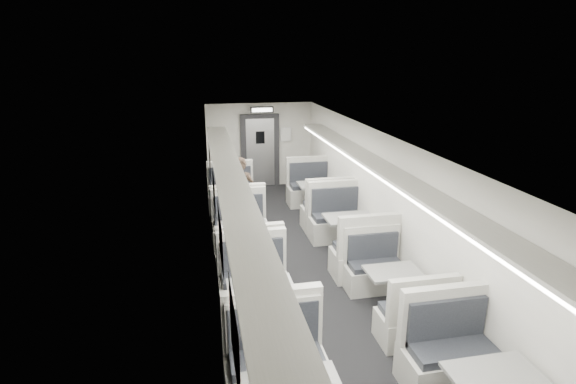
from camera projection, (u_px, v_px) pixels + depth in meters
name	position (u px, v px, depth m)	size (l,w,h in m)	color
room	(310.00, 217.00, 7.26)	(3.24, 12.24, 2.64)	black
booth_left_a	(234.00, 206.00, 10.21)	(1.13, 2.29, 1.22)	#BBB8B0
booth_left_b	(244.00, 245.00, 8.19)	(1.09, 2.21, 1.18)	#BBB8B0
booth_left_c	(261.00, 310.00, 6.12)	(1.07, 2.17, 1.16)	#BBB8B0
booth_right_a	(318.00, 199.00, 10.70)	(1.12, 2.27, 1.21)	#BBB8B0
booth_right_b	(349.00, 236.00, 8.55)	(1.12, 2.27, 1.21)	#BBB8B0
booth_right_c	(392.00, 291.00, 6.69)	(0.97, 1.96, 1.05)	#BBB8B0
passenger	(241.00, 194.00, 9.73)	(0.59, 0.39, 1.62)	black
window_a	(210.00, 164.00, 10.12)	(0.02, 1.18, 0.84)	black
window_b	(214.00, 192.00, 8.06)	(0.02, 1.18, 0.84)	black
window_c	(221.00, 240.00, 6.00)	(0.02, 1.18, 0.84)	black
window_d	(235.00, 338.00, 3.94)	(0.02, 1.18, 0.84)	black
luggage_rack_left	(233.00, 184.00, 6.53)	(0.46, 10.40, 0.09)	#BBB8B0
luggage_rack_right	(393.00, 175.00, 7.00)	(0.46, 10.40, 0.09)	#BBB8B0
vestibule_door	(260.00, 151.00, 12.86)	(1.10, 0.13, 2.10)	black
exit_sign	(262.00, 110.00, 12.04)	(0.62, 0.12, 0.16)	black
wall_notice	(286.00, 135.00, 12.85)	(0.32, 0.02, 0.40)	silver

